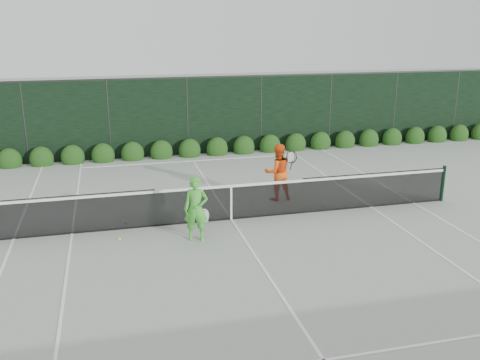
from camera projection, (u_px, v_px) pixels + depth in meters
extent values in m
plane|color=gray|center=(231.00, 219.00, 14.37)|extent=(80.00, 80.00, 0.00)
cylinder|color=black|center=(443.00, 183.00, 15.71)|extent=(0.10, 0.10, 1.07)
cube|color=black|center=(67.00, 215.00, 13.24)|extent=(4.40, 0.01, 1.02)
cube|color=black|center=(231.00, 203.00, 14.23)|extent=(4.00, 0.01, 0.96)
cube|color=black|center=(375.00, 190.00, 15.20)|extent=(4.40, 0.01, 1.02)
cube|color=white|center=(231.00, 186.00, 14.10)|extent=(12.80, 0.03, 0.07)
cube|color=black|center=(231.00, 219.00, 14.36)|extent=(12.80, 0.02, 0.04)
cube|color=white|center=(231.00, 203.00, 14.24)|extent=(0.05, 0.03, 0.91)
imported|color=green|center=(196.00, 209.00, 12.83)|extent=(0.66, 0.51, 1.59)
torus|color=white|center=(204.00, 216.00, 13.04)|extent=(0.29, 0.14, 0.30)
cylinder|color=black|center=(204.00, 225.00, 13.11)|extent=(0.10, 0.03, 0.30)
imported|color=#FF5915|center=(278.00, 172.00, 15.75)|extent=(0.84, 0.66, 1.69)
torus|color=black|center=(292.00, 157.00, 15.50)|extent=(0.29, 0.13, 0.30)
cylinder|color=black|center=(291.00, 165.00, 15.57)|extent=(0.10, 0.03, 0.30)
cube|color=white|center=(14.00, 239.00, 13.09)|extent=(0.06, 23.77, 0.01)
cube|color=white|center=(413.00, 203.00, 15.65)|extent=(0.06, 23.77, 0.01)
cube|color=white|center=(72.00, 234.00, 13.41)|extent=(0.06, 23.77, 0.01)
cube|color=white|center=(371.00, 207.00, 15.33)|extent=(0.06, 23.77, 0.01)
cube|color=white|center=(174.00, 132.00, 25.40)|extent=(11.03, 0.06, 0.01)
cube|color=white|center=(193.00, 161.00, 20.31)|extent=(8.23, 0.06, 0.01)
cube|color=white|center=(324.00, 360.00, 8.42)|extent=(8.23, 0.06, 0.01)
cube|color=white|center=(231.00, 219.00, 14.37)|extent=(0.06, 12.80, 0.01)
cube|color=black|center=(187.00, 117.00, 20.90)|extent=(32.00, 0.06, 3.00)
cube|color=#262826|center=(186.00, 77.00, 20.46)|extent=(32.00, 0.06, 0.06)
cylinder|color=#262826|center=(24.00, 124.00, 19.50)|extent=(0.08, 0.08, 3.00)
cylinder|color=#262826|center=(109.00, 120.00, 20.20)|extent=(0.08, 0.08, 3.00)
cylinder|color=#262826|center=(187.00, 117.00, 20.90)|extent=(0.08, 0.08, 3.00)
cylinder|color=#262826|center=(261.00, 114.00, 21.60)|extent=(0.08, 0.08, 3.00)
cylinder|color=#262826|center=(330.00, 111.00, 22.30)|extent=(0.08, 0.08, 3.00)
cylinder|color=#262826|center=(395.00, 108.00, 23.00)|extent=(0.08, 0.08, 3.00)
cylinder|color=#262826|center=(455.00, 105.00, 23.70)|extent=(0.08, 0.08, 3.00)
ellipsoid|color=#18350E|center=(10.00, 161.00, 19.40)|extent=(0.86, 0.65, 0.94)
ellipsoid|color=#18350E|center=(42.00, 159.00, 19.66)|extent=(0.86, 0.65, 0.94)
ellipsoid|color=#18350E|center=(73.00, 157.00, 19.91)|extent=(0.86, 0.65, 0.94)
ellipsoid|color=#18350E|center=(103.00, 155.00, 20.17)|extent=(0.86, 0.65, 0.94)
ellipsoid|color=#18350E|center=(133.00, 154.00, 20.43)|extent=(0.86, 0.65, 0.94)
ellipsoid|color=#18350E|center=(162.00, 152.00, 20.68)|extent=(0.86, 0.65, 0.94)
ellipsoid|color=#18350E|center=(190.00, 150.00, 20.94)|extent=(0.86, 0.65, 0.94)
ellipsoid|color=#18350E|center=(217.00, 149.00, 21.20)|extent=(0.86, 0.65, 0.94)
ellipsoid|color=#18350E|center=(244.00, 147.00, 21.45)|extent=(0.86, 0.65, 0.94)
ellipsoid|color=#18350E|center=(270.00, 146.00, 21.71)|extent=(0.86, 0.65, 0.94)
ellipsoid|color=#18350E|center=(296.00, 144.00, 21.97)|extent=(0.86, 0.65, 0.94)
ellipsoid|color=#18350E|center=(321.00, 143.00, 22.22)|extent=(0.86, 0.65, 0.94)
ellipsoid|color=#18350E|center=(345.00, 141.00, 22.48)|extent=(0.86, 0.65, 0.94)
ellipsoid|color=#18350E|center=(369.00, 140.00, 22.74)|extent=(0.86, 0.65, 0.94)
ellipsoid|color=#18350E|center=(392.00, 139.00, 22.99)|extent=(0.86, 0.65, 0.94)
ellipsoid|color=#18350E|center=(415.00, 137.00, 23.25)|extent=(0.86, 0.65, 0.94)
ellipsoid|color=#18350E|center=(437.00, 136.00, 23.51)|extent=(0.86, 0.65, 0.94)
ellipsoid|color=#18350E|center=(459.00, 135.00, 23.76)|extent=(0.86, 0.65, 0.94)
ellipsoid|color=#18350E|center=(480.00, 134.00, 24.02)|extent=(0.86, 0.65, 0.94)
sphere|color=#E3F636|center=(126.00, 223.00, 14.02)|extent=(0.07, 0.07, 0.07)
sphere|color=#E3F636|center=(323.00, 206.00, 15.33)|extent=(0.07, 0.07, 0.07)
sphere|color=#E3F636|center=(119.00, 239.00, 12.99)|extent=(0.07, 0.07, 0.07)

